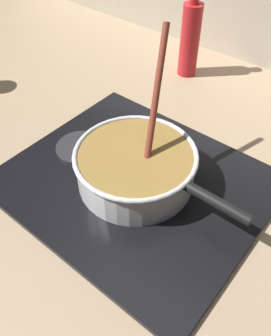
# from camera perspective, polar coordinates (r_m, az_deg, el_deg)

# --- Properties ---
(ground) EXTENTS (2.40, 1.60, 0.04)m
(ground) POSITION_cam_1_polar(r_m,az_deg,el_deg) (0.83, -9.34, -4.71)
(ground) COLOR #9E8466
(hob_plate) EXTENTS (0.56, 0.48, 0.01)m
(hob_plate) POSITION_cam_1_polar(r_m,az_deg,el_deg) (0.82, -0.00, -2.32)
(hob_plate) COLOR black
(hob_plate) RESTS_ON ground
(burner_ring) EXTENTS (0.20, 0.20, 0.01)m
(burner_ring) POSITION_cam_1_polar(r_m,az_deg,el_deg) (0.81, -0.00, -1.83)
(burner_ring) COLOR #592D0C
(burner_ring) RESTS_ON hob_plate
(spare_burner) EXTENTS (0.12, 0.12, 0.01)m
(spare_burner) POSITION_cam_1_polar(r_m,az_deg,el_deg) (0.90, -8.72, 3.31)
(spare_burner) COLOR #262628
(spare_burner) RESTS_ON hob_plate
(cooking_pan) EXTENTS (0.40, 0.29, 0.31)m
(cooking_pan) POSITION_cam_1_polar(r_m,az_deg,el_deg) (0.78, 0.09, 0.27)
(cooking_pan) COLOR silver
(cooking_pan) RESTS_ON hob_plate
(sauce_bottle) EXTENTS (0.06, 0.06, 0.28)m
(sauce_bottle) POSITION_cam_1_polar(r_m,az_deg,el_deg) (1.17, 8.69, 19.79)
(sauce_bottle) COLOR red
(sauce_bottle) RESTS_ON ground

